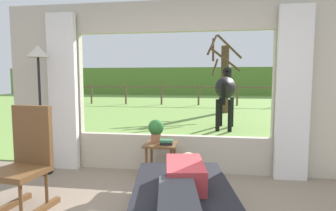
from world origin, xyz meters
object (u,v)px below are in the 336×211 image
(rocking_chair, at_px, (26,160))
(potted_plant, at_px, (156,129))
(side_table, at_px, (161,150))
(floor_lamp_left, at_px, (39,70))
(pasture_tree, at_px, (224,75))
(horse, at_px, (226,88))
(book_stack, at_px, (166,142))
(reclining_person, at_px, (183,182))

(rocking_chair, distance_m, potted_plant, 1.66)
(potted_plant, bearing_deg, side_table, -36.87)
(floor_lamp_left, bearing_deg, pasture_tree, 68.96)
(horse, xyz_separation_m, pasture_tree, (0.13, 3.72, 0.41))
(rocking_chair, distance_m, pasture_tree, 9.39)
(potted_plant, bearing_deg, pasture_tree, 80.46)
(side_table, bearing_deg, book_stack, -34.33)
(pasture_tree, bearing_deg, side_table, -98.91)
(side_table, height_order, book_stack, book_stack)
(reclining_person, xyz_separation_m, side_table, (-0.44, 1.43, -0.10))
(rocking_chair, bearing_deg, pasture_tree, 81.92)
(side_table, height_order, horse, horse)
(reclining_person, xyz_separation_m, floor_lamp_left, (-2.24, 1.44, 1.01))
(reclining_person, bearing_deg, floor_lamp_left, 138.48)
(reclining_person, height_order, rocking_chair, rocking_chair)
(pasture_tree, bearing_deg, reclining_person, -94.89)
(side_table, distance_m, pasture_tree, 8.08)
(potted_plant, bearing_deg, book_stack, -35.58)
(book_stack, relative_size, floor_lamp_left, 0.10)
(rocking_chair, distance_m, horse, 5.81)
(reclining_person, height_order, pasture_tree, pasture_tree)
(side_table, bearing_deg, pasture_tree, 81.09)
(side_table, relative_size, floor_lamp_left, 0.27)
(floor_lamp_left, xyz_separation_m, horse, (2.91, 4.18, -0.38))
(reclining_person, bearing_deg, pasture_tree, 76.26)
(book_stack, distance_m, pasture_tree, 8.11)
(floor_lamp_left, bearing_deg, horse, 55.13)
(reclining_person, height_order, side_table, reclining_person)
(side_table, height_order, potted_plant, potted_plant)
(floor_lamp_left, distance_m, horse, 5.10)
(floor_lamp_left, distance_m, pasture_tree, 8.46)
(horse, bearing_deg, side_table, -97.31)
(side_table, bearing_deg, potted_plant, 143.13)
(reclining_person, xyz_separation_m, rocking_chair, (-1.72, 0.35, 0.02))
(rocking_chair, xyz_separation_m, potted_plant, (1.20, 1.14, 0.16))
(rocking_chair, xyz_separation_m, side_table, (1.28, 1.08, -0.12))
(horse, bearing_deg, reclining_person, -89.26)
(reclining_person, bearing_deg, potted_plant, 100.42)
(book_stack, distance_m, floor_lamp_left, 2.13)
(horse, bearing_deg, pasture_tree, 95.57)
(side_table, bearing_deg, rocking_chair, -139.87)
(pasture_tree, bearing_deg, floor_lamp_left, -111.04)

